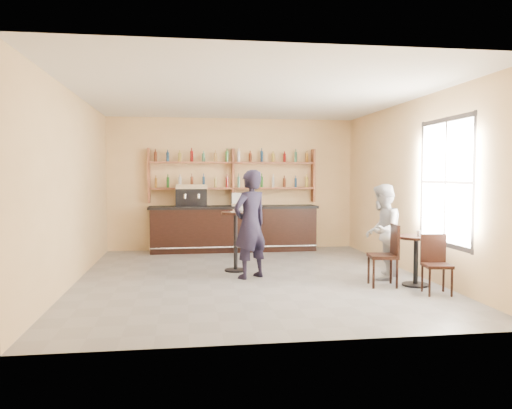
{
  "coord_description": "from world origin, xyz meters",
  "views": [
    {
      "loc": [
        -1.15,
        -8.7,
        1.81
      ],
      "look_at": [
        0.2,
        0.8,
        1.25
      ],
      "focal_mm": 35.0,
      "sensor_mm": 36.0,
      "label": 1
    }
  ],
  "objects": [
    {
      "name": "bar_counter",
      "position": [
        -0.01,
        3.15,
        0.54
      ],
      "size": [
        4.0,
        0.78,
        1.08
      ],
      "primitive_type": null,
      "color": "black",
      "rests_on": "floor"
    },
    {
      "name": "cup_cafe",
      "position": [
        2.63,
        -1.05,
        0.87
      ],
      "size": [
        0.13,
        0.13,
        0.09
      ],
      "primitive_type": "imported",
      "rotation": [
        0.0,
        0.0,
        0.42
      ],
      "color": "white",
      "rests_on": "cafe_table"
    },
    {
      "name": "shelf_unit",
      "position": [
        0.0,
        3.37,
        1.81
      ],
      "size": [
        4.0,
        0.26,
        1.4
      ],
      "primitive_type": null,
      "color": "brown",
      "rests_on": "wall_back"
    },
    {
      "name": "wall_left",
      "position": [
        -3.0,
        0.0,
        1.6
      ],
      "size": [
        0.0,
        7.0,
        7.0
      ],
      "primitive_type": "plane",
      "rotation": [
        1.57,
        0.0,
        1.57
      ],
      "color": "#E9BF84",
      "rests_on": "floor"
    },
    {
      "name": "pastry_case",
      "position": [
        0.19,
        3.15,
        1.24
      ],
      "size": [
        0.57,
        0.47,
        0.31
      ],
      "primitive_type": null,
      "rotation": [
        0.0,
        0.0,
        0.1
      ],
      "color": "silver",
      "rests_on": "bar_counter"
    },
    {
      "name": "window_frame",
      "position": [
        2.99,
        -1.2,
        1.7
      ],
      "size": [
        0.04,
        1.7,
        2.1
      ],
      "primitive_type": null,
      "color": "black",
      "rests_on": "wall_right"
    },
    {
      "name": "espresso_machine",
      "position": [
        -1.0,
        3.15,
        1.34
      ],
      "size": [
        0.75,
        0.5,
        0.52
      ],
      "primitive_type": null,
      "rotation": [
        0.0,
        0.0,
        -0.05
      ],
      "color": "black",
      "rests_on": "bar_counter"
    },
    {
      "name": "ceiling",
      "position": [
        0.0,
        0.0,
        3.2
      ],
      "size": [
        7.0,
        7.0,
        0.0
      ],
      "primitive_type": "plane",
      "rotation": [
        3.14,
        0.0,
        0.0
      ],
      "color": "white",
      "rests_on": "wall_back"
    },
    {
      "name": "patron_second",
      "position": [
        2.24,
        -0.47,
        0.83
      ],
      "size": [
        0.97,
        1.02,
        1.66
      ],
      "primitive_type": "imported",
      "rotation": [
        0.0,
        0.0,
        -2.16
      ],
      "color": "#99989D",
      "rests_on": "floor"
    },
    {
      "name": "cup_pedestal",
      "position": [
        -0.08,
        0.72,
        1.18
      ],
      "size": [
        0.18,
        0.18,
        0.11
      ],
      "primitive_type": "imported",
      "rotation": [
        0.0,
        0.0,
        -0.42
      ],
      "color": "white",
      "rests_on": "pedestal_table"
    },
    {
      "name": "wall_back",
      "position": [
        0.0,
        3.5,
        1.6
      ],
      "size": [
        7.0,
        0.0,
        7.0
      ],
      "primitive_type": "plane",
      "rotation": [
        1.57,
        0.0,
        0.0
      ],
      "color": "#E9BF84",
      "rests_on": "floor"
    },
    {
      "name": "chair_south",
      "position": [
        2.63,
        -1.65,
        0.45
      ],
      "size": [
        0.44,
        0.44,
        0.9
      ],
      "primitive_type": null,
      "rotation": [
        0.0,
        0.0,
        -0.14
      ],
      "color": "black",
      "rests_on": "floor"
    },
    {
      "name": "cafe_table",
      "position": [
        2.58,
        -1.05,
        0.41
      ],
      "size": [
        0.82,
        0.82,
        0.82
      ],
      "primitive_type": null,
      "rotation": [
        0.0,
        0.0,
        -0.32
      ],
      "color": "black",
      "rests_on": "floor"
    },
    {
      "name": "floor",
      "position": [
        0.0,
        0.0,
        0.0
      ],
      "size": [
        7.0,
        7.0,
        0.0
      ],
      "primitive_type": "plane",
      "color": "slate",
      "rests_on": "ground"
    },
    {
      "name": "window_pane",
      "position": [
        2.99,
        -1.2,
        1.7
      ],
      "size": [
        0.0,
        2.0,
        2.0
      ],
      "primitive_type": "plane",
      "rotation": [
        1.57,
        0.0,
        -1.57
      ],
      "color": "white",
      "rests_on": "wall_right"
    },
    {
      "name": "napkin",
      "position": [
        -0.22,
        0.62,
        1.13
      ],
      "size": [
        0.18,
        0.18,
        0.0
      ],
      "primitive_type": "cube",
      "rotation": [
        0.0,
        0.0,
        0.01
      ],
      "color": "white",
      "rests_on": "pedestal_table"
    },
    {
      "name": "man_main",
      "position": [
        -0.03,
        -0.05,
        0.95
      ],
      "size": [
        0.83,
        0.76,
        1.91
      ],
      "primitive_type": "imported",
      "rotation": [
        0.0,
        0.0,
        3.71
      ],
      "color": "black",
      "rests_on": "floor"
    },
    {
      "name": "wall_front",
      "position": [
        0.0,
        -3.5,
        1.6
      ],
      "size": [
        7.0,
        0.0,
        7.0
      ],
      "primitive_type": "plane",
      "rotation": [
        -1.57,
        0.0,
        0.0
      ],
      "color": "#E9BF84",
      "rests_on": "floor"
    },
    {
      "name": "donut",
      "position": [
        -0.21,
        0.61,
        1.15
      ],
      "size": [
        0.17,
        0.17,
        0.05
      ],
      "primitive_type": "torus",
      "rotation": [
        0.0,
        0.0,
        0.31
      ],
      "color": "#D9844F",
      "rests_on": "napkin"
    },
    {
      "name": "liquor_bottles",
      "position": [
        0.0,
        3.37,
        1.98
      ],
      "size": [
        3.68,
        0.1,
        1.0
      ],
      "primitive_type": null,
      "color": "#8C5919",
      "rests_on": "shelf_unit"
    },
    {
      "name": "chair_west",
      "position": [
        2.03,
        -1.0,
        0.51
      ],
      "size": [
        0.5,
        0.5,
        1.01
      ],
      "primitive_type": null,
      "rotation": [
        0.0,
        0.0,
        -1.72
      ],
      "color": "black",
      "rests_on": "floor"
    },
    {
      "name": "wall_right",
      "position": [
        3.0,
        0.0,
        1.6
      ],
      "size": [
        0.0,
        7.0,
        7.0
      ],
      "primitive_type": "plane",
      "rotation": [
        1.57,
        0.0,
        -1.57
      ],
      "color": "#E9BF84",
      "rests_on": "floor"
    },
    {
      "name": "pedestal_table",
      "position": [
        -0.22,
        0.62,
        0.56
      ],
      "size": [
        0.65,
        0.65,
        1.12
      ],
      "primitive_type": null,
      "rotation": [
        0.0,
        0.0,
        -0.21
      ],
      "color": "black",
      "rests_on": "floor"
    }
  ]
}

